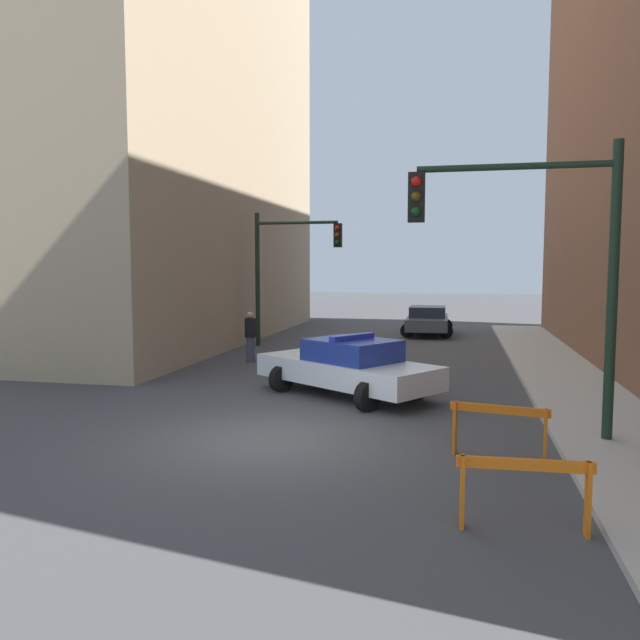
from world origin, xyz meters
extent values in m
plane|color=#424244|center=(0.00, 0.00, 0.00)|extent=(120.00, 120.00, 0.00)
cube|color=#B2ADA3|center=(6.20, 0.00, 0.06)|extent=(2.40, 44.00, 0.12)
cube|color=tan|center=(-12.00, 14.00, 12.28)|extent=(14.00, 20.00, 24.56)
cylinder|color=black|center=(5.90, 0.93, 2.72)|extent=(0.18, 0.18, 5.20)
cylinder|color=black|center=(4.20, 0.93, 4.92)|extent=(3.40, 0.12, 0.12)
cube|color=black|center=(2.50, 0.93, 4.42)|extent=(0.30, 0.22, 0.90)
sphere|color=red|center=(2.50, 0.79, 4.69)|extent=(0.18, 0.18, 0.18)
sphere|color=#4C3D0C|center=(2.50, 0.79, 4.42)|extent=(0.18, 0.18, 0.18)
sphere|color=#0C4219|center=(2.50, 0.79, 4.15)|extent=(0.18, 0.18, 0.18)
cylinder|color=black|center=(-4.40, 12.63, 2.60)|extent=(0.18, 0.18, 5.20)
cylinder|color=black|center=(-2.80, 12.63, 4.80)|extent=(3.20, 0.12, 0.12)
cube|color=black|center=(-1.20, 12.63, 4.30)|extent=(0.30, 0.22, 0.90)
sphere|color=red|center=(-1.20, 12.48, 4.57)|extent=(0.18, 0.18, 0.18)
sphere|color=#4C3D0C|center=(-1.20, 12.48, 4.30)|extent=(0.18, 0.18, 0.18)
sphere|color=#0C4219|center=(-1.20, 12.48, 4.03)|extent=(0.18, 0.18, 0.18)
cube|color=white|center=(0.66, 4.08, 0.60)|extent=(4.93, 4.16, 0.55)
cube|color=navy|center=(0.81, 3.97, 1.14)|extent=(2.55, 2.45, 0.52)
cylinder|color=black|center=(-1.03, 4.19, 0.33)|extent=(0.55, 0.67, 0.66)
cylinder|color=black|center=(-0.07, 5.60, 0.33)|extent=(0.55, 0.67, 0.66)
cylinder|color=black|center=(1.39, 2.56, 0.33)|extent=(0.55, 0.67, 0.66)
cylinder|color=black|center=(2.34, 3.97, 0.33)|extent=(0.55, 0.67, 0.66)
cube|color=#2633BF|center=(0.81, 3.97, 1.46)|extent=(0.94, 1.26, 0.12)
cube|color=#474C51|center=(1.96, 18.00, 0.57)|extent=(1.87, 4.33, 0.52)
cube|color=#232833|center=(1.96, 17.83, 1.07)|extent=(1.61, 1.83, 0.48)
cylinder|color=black|center=(1.11, 19.32, 0.31)|extent=(0.62, 0.23, 0.62)
cylinder|color=black|center=(2.76, 19.35, 0.31)|extent=(0.62, 0.23, 0.62)
cylinder|color=black|center=(1.15, 16.65, 0.31)|extent=(0.62, 0.23, 0.62)
cylinder|color=black|center=(2.80, 16.68, 0.31)|extent=(0.62, 0.23, 0.62)
cylinder|color=#474C66|center=(-3.36, 8.65, 0.41)|extent=(0.37, 0.37, 0.82)
cylinder|color=black|center=(-3.36, 8.65, 1.13)|extent=(0.48, 0.48, 0.62)
sphere|color=tan|center=(-3.36, 8.65, 1.55)|extent=(0.29, 0.29, 0.22)
cube|color=orange|center=(4.09, -3.18, 0.83)|extent=(1.60, 0.12, 0.14)
cube|color=orange|center=(3.37, -3.21, 0.45)|extent=(0.06, 0.16, 0.90)
cube|color=orange|center=(4.81, -3.14, 0.45)|extent=(0.06, 0.16, 0.90)
cube|color=orange|center=(3.97, -0.31, 0.83)|extent=(1.58, 0.34, 0.14)
cube|color=orange|center=(3.27, -0.18, 0.45)|extent=(0.08, 0.17, 0.90)
cube|color=orange|center=(4.68, -0.45, 0.45)|extent=(0.08, 0.17, 0.90)
camera|label=1|loc=(3.26, -10.73, 3.19)|focal=35.00mm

